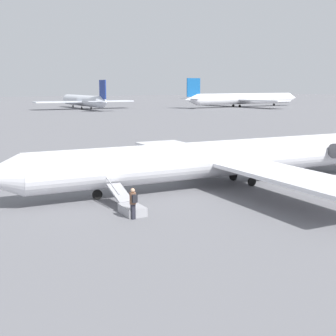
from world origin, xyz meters
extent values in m
plane|color=slate|center=(0.00, 0.00, 0.00)|extent=(600.00, 600.00, 0.00)
cylinder|color=silver|center=(0.00, 0.00, 2.03)|extent=(26.94, 4.40, 2.62)
cube|color=silver|center=(-0.88, 7.02, 1.83)|extent=(4.93, 11.52, 0.26)
cube|color=silver|center=(-1.80, -6.84, 1.83)|extent=(4.93, 11.52, 0.26)
cylinder|color=#4C4C51|center=(-11.62, -1.07, 2.23)|extent=(3.21, 1.39, 1.18)
cylinder|color=black|center=(8.70, -0.58, 0.32)|extent=(0.66, 0.20, 0.65)
cylinder|color=#4C4C51|center=(8.70, -0.58, 0.75)|extent=(0.12, 0.12, 0.20)
cylinder|color=black|center=(-2.60, 1.35, 0.32)|extent=(0.66, 0.20, 0.65)
cylinder|color=#4C4C51|center=(-2.60, 1.35, 0.75)|extent=(0.12, 0.12, 0.20)
cylinder|color=black|center=(-2.75, -1.00, 0.32)|extent=(0.66, 0.20, 0.65)
cylinder|color=#4C4C51|center=(-2.75, -1.00, 0.75)|extent=(0.12, 0.12, 0.20)
cylinder|color=silver|center=(-33.49, -115.73, 2.63)|extent=(4.80, 33.55, 3.39)
cone|color=silver|center=(-34.27, -134.29, 2.63)|extent=(3.48, 3.87, 3.32)
cone|color=silver|center=(-32.69, -96.82, 2.63)|extent=(3.51, 4.55, 3.32)
cube|color=navy|center=(-32.73, -97.71, 6.19)|extent=(0.47, 4.76, 5.43)
cube|color=silver|center=(-32.71, -97.23, 2.97)|extent=(9.58, 2.44, 0.17)
cube|color=silver|center=(-24.71, -114.43, 2.37)|extent=(14.26, 6.02, 0.34)
cube|color=silver|center=(-42.13, -113.69, 2.37)|extent=(14.26, 6.02, 0.34)
cylinder|color=black|center=(-33.95, -126.58, 0.42)|extent=(0.25, 0.85, 0.84)
cylinder|color=#4C4C51|center=(-33.95, -126.58, 0.97)|extent=(0.15, 0.15, 0.26)
cylinder|color=black|center=(-31.82, -112.45, 0.42)|extent=(0.25, 0.85, 0.84)
cylinder|color=#4C4C51|center=(-31.82, -112.45, 0.97)|extent=(0.15, 0.15, 0.26)
cylinder|color=black|center=(-34.87, -112.32, 0.42)|extent=(0.25, 0.85, 0.84)
cylinder|color=#4C4C51|center=(-34.87, -112.32, 0.97)|extent=(0.15, 0.15, 0.26)
cylinder|color=silver|center=(-87.44, -100.41, 2.86)|extent=(42.67, 5.68, 3.69)
cone|color=silver|center=(-110.71, -101.50, 2.86)|extent=(4.22, 3.80, 3.61)
cone|color=silver|center=(-63.79, -99.30, 2.86)|extent=(4.96, 3.83, 3.61)
cube|color=#145193|center=(-64.75, -99.35, 6.73)|extent=(5.17, 0.54, 5.90)
cube|color=silver|center=(-64.24, -99.32, 3.23)|extent=(2.69, 10.42, 0.18)
cube|color=silver|center=(-84.81, -111.08, 2.58)|extent=(6.73, 18.12, 0.37)
cube|color=silver|center=(-85.82, -89.55, 2.58)|extent=(6.73, 18.12, 0.37)
cylinder|color=black|center=(-101.25, -101.06, 0.46)|extent=(0.92, 0.27, 0.91)
cylinder|color=gray|center=(-101.25, -101.06, 1.06)|extent=(0.16, 0.16, 0.29)
cylinder|color=black|center=(-83.11, -101.87, 0.46)|extent=(0.92, 0.27, 0.91)
cylinder|color=gray|center=(-83.11, -101.87, 1.06)|extent=(0.16, 0.16, 0.29)
cylinder|color=black|center=(-83.26, -98.55, 0.46)|extent=(0.92, 0.27, 0.91)
cylinder|color=gray|center=(-83.26, -98.55, 1.06)|extent=(0.16, 0.16, 0.29)
cube|color=#99999E|center=(8.31, 3.71, 0.25)|extent=(1.22, 1.87, 0.50)
cube|color=#99999E|center=(8.18, 1.72, 0.84)|extent=(1.05, 2.29, 0.79)
cube|color=#99999E|center=(8.63, 1.69, 1.34)|extent=(0.21, 2.22, 0.74)
cube|color=#23232D|center=(8.72, 4.61, 0.42)|extent=(0.22, 0.29, 0.85)
cylinder|color=brown|center=(8.72, 4.61, 1.18)|extent=(0.36, 0.36, 0.65)
sphere|color=tan|center=(8.72, 4.61, 1.62)|extent=(0.24, 0.24, 0.24)
cube|color=black|center=(8.74, 4.88, 1.21)|extent=(0.29, 0.20, 0.44)
camera|label=1|loc=(19.78, 27.02, 7.24)|focal=50.00mm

